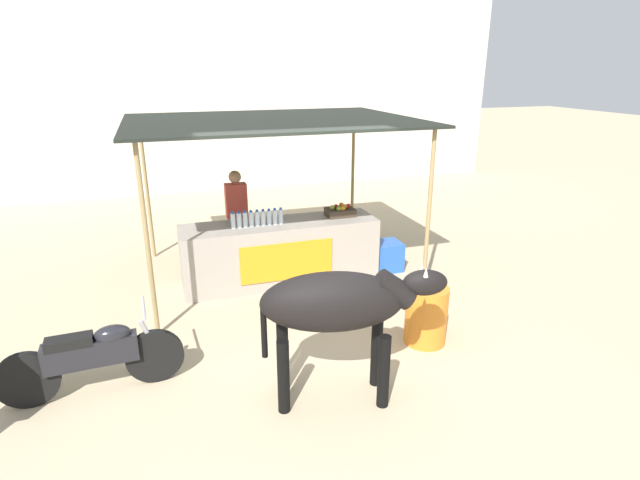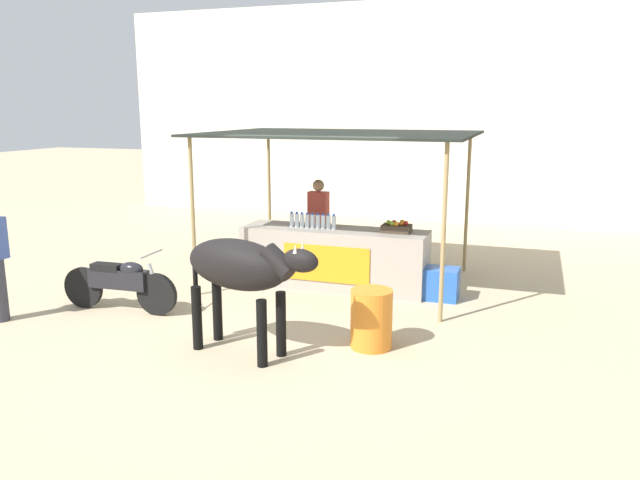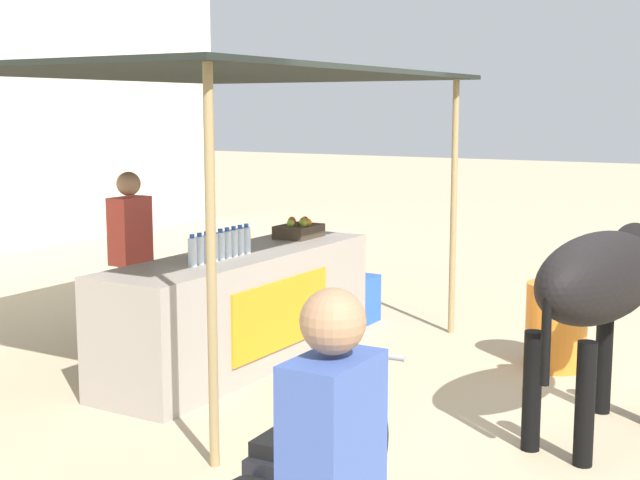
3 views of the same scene
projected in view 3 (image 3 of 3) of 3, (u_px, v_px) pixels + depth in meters
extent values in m
plane|color=tan|center=(487.00, 406.00, 6.53)|extent=(60.00, 60.00, 0.00)
cube|color=#9E9389|center=(242.00, 308.00, 7.57)|extent=(3.00, 0.80, 0.96)
cube|color=orange|center=(282.00, 314.00, 7.36)|extent=(1.40, 0.02, 0.58)
cube|color=black|center=(209.00, 74.00, 7.43)|extent=(4.20, 3.20, 0.04)
cylinder|color=#997F51|center=(211.00, 269.00, 5.27)|extent=(0.06, 0.06, 2.45)
cylinder|color=#997F51|center=(454.00, 208.00, 8.49)|extent=(0.06, 0.06, 2.45)
cylinder|color=#997F51|center=(212.00, 193.00, 9.94)|extent=(0.06, 0.06, 2.45)
cylinder|color=silver|center=(192.00, 252.00, 6.85)|extent=(0.07, 0.07, 0.22)
cylinder|color=blue|center=(192.00, 236.00, 6.83)|extent=(0.04, 0.04, 0.03)
cylinder|color=silver|center=(200.00, 251.00, 6.93)|extent=(0.07, 0.07, 0.22)
cylinder|color=blue|center=(199.00, 235.00, 6.91)|extent=(0.04, 0.04, 0.03)
cylinder|color=silver|center=(207.00, 249.00, 7.00)|extent=(0.07, 0.07, 0.22)
cylinder|color=blue|center=(206.00, 233.00, 6.99)|extent=(0.04, 0.04, 0.03)
cylinder|color=silver|center=(214.00, 247.00, 7.08)|extent=(0.07, 0.07, 0.22)
cylinder|color=blue|center=(213.00, 232.00, 7.06)|extent=(0.04, 0.04, 0.03)
cylinder|color=silver|center=(221.00, 246.00, 7.16)|extent=(0.07, 0.07, 0.22)
cylinder|color=blue|center=(220.00, 231.00, 7.14)|extent=(0.04, 0.04, 0.03)
cylinder|color=silver|center=(227.00, 244.00, 7.23)|extent=(0.07, 0.07, 0.22)
cylinder|color=blue|center=(227.00, 229.00, 7.22)|extent=(0.04, 0.04, 0.03)
cylinder|color=silver|center=(234.00, 243.00, 7.31)|extent=(0.07, 0.07, 0.22)
cylinder|color=blue|center=(234.00, 228.00, 7.29)|extent=(0.04, 0.04, 0.03)
cylinder|color=silver|center=(240.00, 242.00, 7.39)|extent=(0.07, 0.07, 0.22)
cylinder|color=blue|center=(240.00, 227.00, 7.37)|extent=(0.04, 0.04, 0.03)
cylinder|color=silver|center=(246.00, 240.00, 7.46)|extent=(0.07, 0.07, 0.22)
cylinder|color=blue|center=(246.00, 225.00, 7.45)|extent=(0.04, 0.04, 0.03)
cube|color=#3F3326|center=(299.00, 231.00, 8.37)|extent=(0.44, 0.32, 0.12)
sphere|color=orange|center=(308.00, 223.00, 8.32)|extent=(0.08, 0.08, 0.08)
sphere|color=#8CB22D|center=(303.00, 223.00, 8.27)|extent=(0.08, 0.08, 0.08)
sphere|color=#8CB22D|center=(291.00, 224.00, 8.25)|extent=(0.08, 0.08, 0.08)
sphere|color=orange|center=(292.00, 221.00, 8.47)|extent=(0.08, 0.08, 0.08)
sphere|color=#B21E19|center=(305.00, 220.00, 8.48)|extent=(0.08, 0.08, 0.08)
sphere|color=#B21E19|center=(292.00, 222.00, 8.33)|extent=(0.08, 0.08, 0.08)
sphere|color=orange|center=(303.00, 221.00, 8.42)|extent=(0.08, 0.08, 0.08)
cylinder|color=#383842|center=(133.00, 315.00, 7.50)|extent=(0.22, 0.22, 0.88)
cube|color=#BF3F33|center=(130.00, 231.00, 7.39)|extent=(0.34, 0.20, 0.56)
sphere|color=#A87A56|center=(129.00, 184.00, 7.34)|extent=(0.20, 0.20, 0.20)
cube|color=blue|center=(348.00, 300.00, 9.00)|extent=(0.60, 0.44, 0.48)
cylinder|color=orange|center=(556.00, 326.00, 7.45)|extent=(0.51, 0.51, 0.72)
ellipsoid|color=black|center=(600.00, 278.00, 5.78)|extent=(1.48, 0.83, 0.60)
cylinder|color=black|center=(604.00, 360.00, 6.35)|extent=(0.12, 0.12, 0.78)
cylinder|color=black|center=(532.00, 391.00, 5.65)|extent=(0.12, 0.12, 0.78)
cylinder|color=black|center=(585.00, 404.00, 5.40)|extent=(0.12, 0.12, 0.78)
cylinder|color=black|center=(546.00, 337.00, 5.34)|extent=(0.06, 0.06, 0.60)
cylinder|color=black|center=(360.00, 453.00, 4.88)|extent=(0.60, 0.11, 0.60)
cube|color=black|center=(308.00, 459.00, 4.33)|extent=(0.91, 0.22, 0.28)
ellipsoid|color=black|center=(329.00, 414.00, 4.50)|extent=(0.37, 0.22, 0.20)
cube|color=black|center=(289.00, 440.00, 4.15)|extent=(0.45, 0.20, 0.10)
cylinder|color=#99999E|center=(357.00, 352.00, 4.75)|extent=(0.06, 0.55, 0.03)
cylinder|color=#99999E|center=(359.00, 419.00, 4.83)|extent=(0.20, 0.06, 0.49)
cube|color=#3F59A5|center=(333.00, 447.00, 2.68)|extent=(0.34, 0.20, 0.56)
sphere|color=#A87A56|center=(333.00, 321.00, 2.62)|extent=(0.20, 0.20, 0.20)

